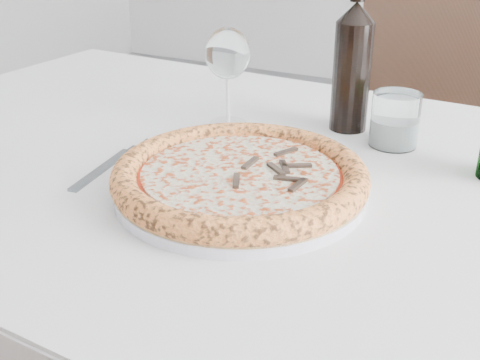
{
  "coord_description": "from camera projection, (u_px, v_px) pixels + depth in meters",
  "views": [
    {
      "loc": [
        0.51,
        -0.87,
        1.11
      ],
      "look_at": [
        0.17,
        -0.22,
        0.78
      ],
      "focal_mm": 45.0,
      "sensor_mm": 36.0,
      "label": 1
    }
  ],
  "objects": [
    {
      "name": "pizza",
      "position": [
        240.0,
        176.0,
        0.8
      ],
      "size": [
        0.34,
        0.34,
        0.04
      ],
      "color": "#B7824F",
      "rests_on": "plate"
    },
    {
      "name": "dining_table",
      "position": [
        270.0,
        216.0,
        0.92
      ],
      "size": [
        1.57,
        0.97,
        0.76
      ],
      "color": "brown",
      "rests_on": "floor"
    },
    {
      "name": "tumbler",
      "position": [
        395.0,
        123.0,
        0.95
      ],
      "size": [
        0.08,
        0.08,
        0.09
      ],
      "color": "white",
      "rests_on": "dining_table"
    },
    {
      "name": "plate",
      "position": [
        240.0,
        188.0,
        0.8
      ],
      "size": [
        0.34,
        0.34,
        0.02
      ],
      "color": "white",
      "rests_on": "dining_table"
    },
    {
      "name": "chair_far",
      "position": [
        396.0,
        132.0,
        1.66
      ],
      "size": [
        0.55,
        0.55,
        0.93
      ],
      "color": "brown",
      "rests_on": "floor"
    },
    {
      "name": "wine_glass",
      "position": [
        228.0,
        56.0,
        1.01
      ],
      "size": [
        0.08,
        0.08,
        0.17
      ],
      "color": "white",
      "rests_on": "dining_table"
    },
    {
      "name": "fork",
      "position": [
        113.0,
        163.0,
        0.9
      ],
      "size": [
        0.04,
        0.22,
        0.0
      ],
      "color": "slate",
      "rests_on": "dining_table"
    },
    {
      "name": "wine_bottle",
      "position": [
        352.0,
        65.0,
        0.99
      ],
      "size": [
        0.06,
        0.06,
        0.26
      ],
      "color": "black",
      "rests_on": "dining_table"
    }
  ]
}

